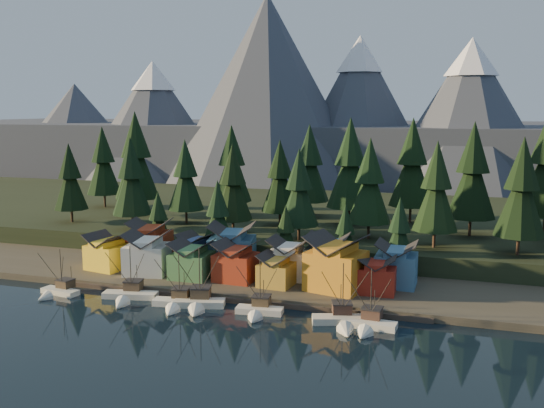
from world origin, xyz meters
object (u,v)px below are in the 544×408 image
(boat_4, at_px, (258,304))
(boat_0, at_px, (56,286))
(boat_1, at_px, (128,290))
(house_back_0, at_px, (150,240))
(house_front_1, at_px, (147,252))
(boat_3, at_px, (198,295))
(boat_5, at_px, (344,313))
(boat_2, at_px, (177,296))
(boat_6, at_px, (369,317))
(house_front_0, at_px, (107,250))
(house_back_1, at_px, (196,250))

(boat_4, bearing_deg, boat_0, 176.00)
(boat_1, xyz_separation_m, house_back_0, (-7.47, 22.87, 4.78))
(boat_1, height_order, house_front_1, house_front_1)
(boat_3, distance_m, boat_5, 28.42)
(house_back_0, bearing_deg, boat_5, -37.12)
(boat_0, height_order, boat_5, boat_5)
(boat_5, bearing_deg, boat_0, 163.67)
(boat_0, distance_m, house_back_0, 26.44)
(boat_2, xyz_separation_m, house_front_1, (-14.67, 14.95, 4.31))
(boat_6, relative_size, house_back_0, 1.06)
(boat_4, relative_size, house_front_1, 1.06)
(boat_3, distance_m, boat_4, 12.22)
(boat_3, xyz_separation_m, boat_6, (32.88, -1.47, -0.29))
(boat_4, relative_size, boat_6, 0.96)
(boat_1, distance_m, house_front_1, 14.82)
(boat_0, bearing_deg, house_front_0, 93.40)
(boat_3, height_order, house_front_0, boat_3)
(boat_0, bearing_deg, boat_3, 11.33)
(boat_6, xyz_separation_m, house_front_0, (-62.55, 16.56, 3.55))
(boat_1, relative_size, house_back_1, 1.47)
(boat_1, bearing_deg, boat_2, -16.79)
(boat_3, distance_m, house_front_1, 24.01)
(house_front_1, distance_m, house_back_1, 11.49)
(boat_0, bearing_deg, boat_6, 8.76)
(house_back_0, bearing_deg, boat_4, -45.68)
(boat_2, bearing_deg, boat_5, -9.41)
(house_back_0, bearing_deg, boat_2, -63.84)
(house_front_0, bearing_deg, boat_2, -20.19)
(boat_2, height_order, house_front_0, boat_2)
(boat_6, height_order, house_back_1, boat_6)
(boat_1, xyz_separation_m, boat_6, (48.54, -1.94, 0.17))
(boat_3, bearing_deg, house_front_1, 128.13)
(boat_2, bearing_deg, house_back_0, 118.99)
(house_front_1, bearing_deg, boat_1, -87.48)
(boat_3, bearing_deg, boat_1, 163.43)
(house_back_0, bearing_deg, boat_6, -35.91)
(boat_2, bearing_deg, house_back_1, 96.68)
(boat_0, relative_size, boat_3, 0.81)
(boat_4, bearing_deg, boat_6, -9.03)
(boat_0, bearing_deg, boat_2, 10.28)
(boat_0, distance_m, house_front_0, 16.95)
(boat_5, distance_m, house_back_0, 57.10)
(boat_5, xyz_separation_m, house_front_0, (-58.07, 15.90, 3.62))
(boat_5, distance_m, boat_6, 4.53)
(boat_1, xyz_separation_m, boat_5, (44.06, -1.28, 0.10))
(boat_2, bearing_deg, house_front_1, 125.26)
(boat_1, relative_size, boat_4, 1.10)
(boat_0, relative_size, boat_2, 0.91)
(boat_3, relative_size, boat_6, 1.10)
(boat_0, bearing_deg, house_back_0, 80.69)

